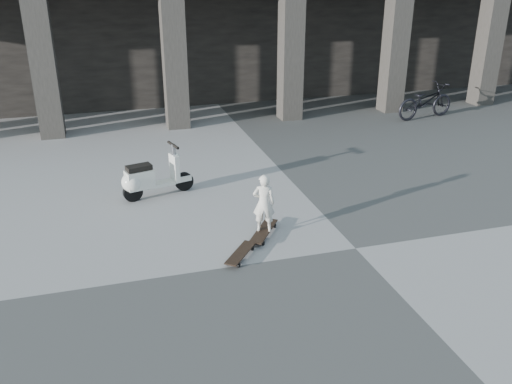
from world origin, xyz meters
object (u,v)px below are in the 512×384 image
object	(u,v)px
skateboard_spare	(241,254)
scooter	(146,179)
bicycle	(425,101)
child	(264,203)
longboard	(264,231)

from	to	relation	value
skateboard_spare	scooter	distance (m)	3.25
scooter	bicycle	distance (m)	10.02
child	scooter	bearing A→B (deg)	-32.31
child	longboard	bearing A→B (deg)	-71.06
child	scooter	distance (m)	2.97
longboard	skateboard_spare	bearing A→B (deg)	172.38
child	scooter	size ratio (longest dim) A/B	0.70
longboard	skateboard_spare	distance (m)	0.91
child	bicycle	bearing A→B (deg)	-119.90
longboard	skateboard_spare	xyz separation A→B (m)	(-0.61, -0.67, -0.00)
scooter	skateboard_spare	bearing A→B (deg)	-82.27
skateboard_spare	child	bearing A→B (deg)	-4.05
longboard	child	size ratio (longest dim) A/B	0.90
child	skateboard_spare	bearing A→B (deg)	66.80
skateboard_spare	bicycle	bearing A→B (deg)	-10.18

